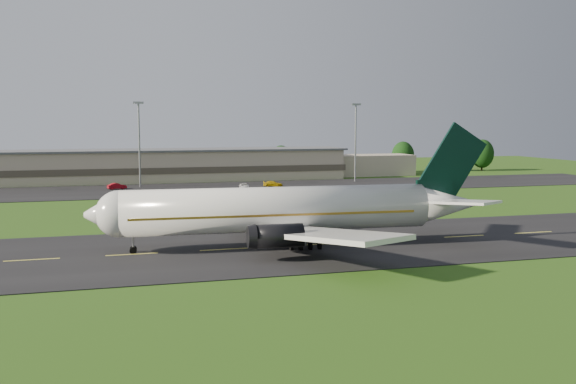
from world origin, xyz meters
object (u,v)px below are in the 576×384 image
object	(u,v)px
light_mast_centre	(139,134)
service_vehicle_b	(117,186)
airliner	(284,210)
service_vehicle_d	(273,184)
light_mast_east	(356,133)
terminal	(142,166)
service_vehicle_c	(244,186)

from	to	relation	value
light_mast_centre	service_vehicle_b	world-z (taller)	light_mast_centre
airliner	service_vehicle_d	world-z (taller)	airliner
airliner	light_mast_east	size ratio (longest dim) A/B	2.52
terminal	service_vehicle_c	world-z (taller)	terminal
airliner	service_vehicle_d	xyz separation A→B (m)	(17.21, 72.14, -3.88)
service_vehicle_b	airliner	bearing A→B (deg)	178.93
airliner	service_vehicle_c	xyz separation A→B (m)	(9.35, 68.58, -3.91)
service_vehicle_b	service_vehicle_d	distance (m)	36.42
light_mast_east	terminal	bearing A→B (deg)	163.20
terminal	service_vehicle_b	size ratio (longest dim) A/B	33.66
service_vehicle_b	light_mast_centre	bearing A→B (deg)	-71.37
service_vehicle_b	service_vehicle_d	xyz separation A→B (m)	(36.17, -4.29, -0.02)
airliner	service_vehicle_c	distance (m)	69.32
light_mast_centre	light_mast_east	size ratio (longest dim) A/B	1.00
terminal	light_mast_east	size ratio (longest dim) A/B	7.13
airliner	service_vehicle_c	world-z (taller)	airliner
light_mast_east	service_vehicle_d	distance (m)	28.18
light_mast_centre	service_vehicle_b	xyz separation A→B (m)	(-5.44, -3.62, -11.93)
airliner	service_vehicle_d	distance (m)	74.27
light_mast_east	service_vehicle_d	xyz separation A→B (m)	(-24.27, -7.91, -11.95)
light_mast_east	service_vehicle_b	world-z (taller)	light_mast_east
light_mast_east	service_vehicle_c	bearing A→B (deg)	-160.34
light_mast_east	light_mast_centre	bearing A→B (deg)	180.00
service_vehicle_c	light_mast_east	bearing A→B (deg)	30.93
light_mast_centre	service_vehicle_d	size ratio (longest dim) A/B	4.31
service_vehicle_b	light_mast_east	bearing A→B (deg)	-101.58
service_vehicle_b	service_vehicle_d	size ratio (longest dim) A/B	0.91
airliner	terminal	distance (m)	97.00
service_vehicle_d	light_mast_centre	bearing A→B (deg)	88.41
airliner	light_mast_centre	world-z (taller)	light_mast_centre
terminal	service_vehicle_b	xyz separation A→B (m)	(-6.84, -19.80, -3.18)
light_mast_centre	service_vehicle_c	distance (m)	28.26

